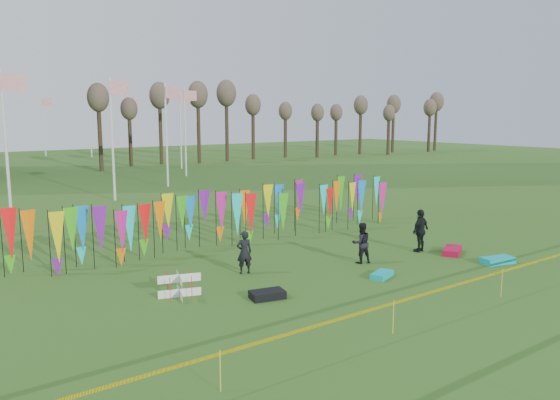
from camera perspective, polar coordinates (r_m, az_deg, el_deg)
ground at (r=17.57m, az=10.08°, el=-9.84°), size 160.00×160.00×0.00m
banner_row at (r=24.02m, az=-4.42°, el=-1.10°), size 18.64×0.64×2.32m
caution_tape_near at (r=15.73m, az=15.79°, el=-9.32°), size 26.00×0.02×0.90m
tree_line at (r=70.85m, az=2.54°, el=9.37°), size 53.92×1.92×7.84m
box_kite at (r=17.34m, az=-10.45°, el=-8.80°), size 0.68×0.68×0.75m
person_left at (r=19.48m, az=-3.75°, el=-5.47°), size 0.65×0.55×1.55m
person_mid at (r=21.03m, az=8.48°, el=-4.46°), size 0.87×0.68×1.56m
person_right at (r=23.21m, az=14.47°, el=-3.11°), size 1.12×0.75×1.77m
kite_bag_turquoise at (r=19.46m, az=10.60°, el=-7.69°), size 1.08×0.80×0.20m
kite_bag_red at (r=23.39m, az=17.56°, el=-5.07°), size 1.46×1.19×0.24m
kite_bag_black at (r=17.06m, az=-1.33°, el=-9.85°), size 1.16×0.83×0.24m
kite_bag_teal at (r=22.48m, az=21.80°, el=-5.87°), size 1.37×0.90×0.24m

